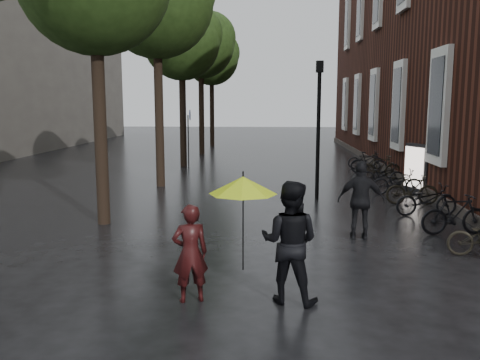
# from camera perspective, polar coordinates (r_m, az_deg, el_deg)

# --- Properties ---
(street_trees) EXTENTS (4.33, 34.03, 8.91)m
(street_trees) POSITION_cam_1_polar(r_m,az_deg,el_deg) (22.25, -7.87, 16.93)
(street_trees) COLOR black
(street_trees) RESTS_ON ground
(person_burgundy) EXTENTS (0.67, 0.54, 1.57)m
(person_burgundy) POSITION_cam_1_polar(r_m,az_deg,el_deg) (8.09, -5.61, -8.18)
(person_burgundy) COLOR black
(person_burgundy) RESTS_ON ground
(person_black) EXTENTS (1.10, 0.96, 1.94)m
(person_black) POSITION_cam_1_polar(r_m,az_deg,el_deg) (8.03, 5.60, -6.95)
(person_black) COLOR black
(person_black) RESTS_ON ground
(lime_umbrella) EXTENTS (1.06, 1.06, 1.56)m
(lime_umbrella) POSITION_cam_1_polar(r_m,az_deg,el_deg) (7.75, 0.35, -0.59)
(lime_umbrella) COLOR black
(lime_umbrella) RESTS_ON ground
(pedestrian_walking) EXTENTS (1.10, 0.55, 1.81)m
(pedestrian_walking) POSITION_cam_1_polar(r_m,az_deg,el_deg) (11.99, 13.44, -2.22)
(pedestrian_walking) COLOR black
(pedestrian_walking) RESTS_ON ground
(parked_bicycles) EXTENTS (1.98, 14.63, 1.03)m
(parked_bicycles) POSITION_cam_1_polar(r_m,az_deg,el_deg) (18.22, 17.32, -0.11)
(parked_bicycles) COLOR black
(parked_bicycles) RESTS_ON ground
(ad_lightbox) EXTENTS (0.26, 1.14, 1.71)m
(ad_lightbox) POSITION_cam_1_polar(r_m,az_deg,el_deg) (18.61, 19.32, 1.22)
(ad_lightbox) COLOR black
(ad_lightbox) RESTS_ON ground
(lamp_post) EXTENTS (0.23, 0.23, 4.42)m
(lamp_post) POSITION_cam_1_polar(r_m,az_deg,el_deg) (16.50, 8.82, 7.06)
(lamp_post) COLOR black
(lamp_post) RESTS_ON ground
(cycle_sign) EXTENTS (0.15, 0.50, 2.78)m
(cycle_sign) POSITION_cam_1_polar(r_m,az_deg,el_deg) (24.86, -5.74, 5.69)
(cycle_sign) COLOR #262628
(cycle_sign) RESTS_ON ground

